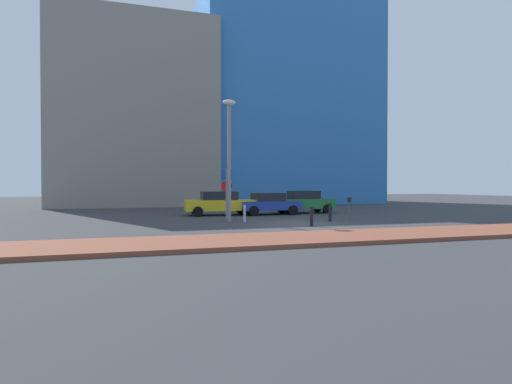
% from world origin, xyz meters
% --- Properties ---
extents(ground_plane, '(120.00, 120.00, 0.00)m').
position_xyz_m(ground_plane, '(0.00, 0.00, 0.00)').
color(ground_plane, '#38383A').
extents(sidewalk_brick, '(40.00, 3.19, 0.14)m').
position_xyz_m(sidewalk_brick, '(0.00, -5.46, 0.07)').
color(sidewalk_brick, brown).
rests_on(sidewalk_brick, ground).
extents(parked_car_yellow, '(4.63, 2.16, 1.55)m').
position_xyz_m(parked_car_yellow, '(-2.77, 7.01, 0.80)').
color(parked_car_yellow, gold).
rests_on(parked_car_yellow, ground).
extents(parked_car_blue, '(4.12, 2.19, 1.45)m').
position_xyz_m(parked_car_blue, '(0.45, 6.64, 0.75)').
color(parked_car_blue, '#1E389E').
rests_on(parked_car_blue, ground).
extents(parked_car_green, '(4.15, 1.96, 1.57)m').
position_xyz_m(parked_car_green, '(3.29, 7.30, 0.80)').
color(parked_car_green, '#237238').
rests_on(parked_car_green, ground).
extents(parking_sign_post, '(0.59, 0.15, 2.83)m').
position_xyz_m(parking_sign_post, '(-3.32, 2.45, 1.78)').
color(parking_sign_post, gray).
rests_on(parking_sign_post, ground).
extents(parking_meter, '(0.18, 0.14, 1.28)m').
position_xyz_m(parking_meter, '(3.41, 1.25, 0.84)').
color(parking_meter, '#4C4C51').
rests_on(parking_meter, ground).
extents(street_lamp, '(0.70, 0.36, 6.51)m').
position_xyz_m(street_lamp, '(-3.22, 2.27, 3.86)').
color(street_lamp, gray).
rests_on(street_lamp, ground).
extents(traffic_bollard_near, '(0.13, 0.13, 0.91)m').
position_xyz_m(traffic_bollard_near, '(-2.52, 1.70, 0.46)').
color(traffic_bollard_near, '#B7B7BC').
rests_on(traffic_bollard_near, ground).
extents(traffic_bollard_mid, '(0.16, 0.16, 0.98)m').
position_xyz_m(traffic_bollard_mid, '(1.97, 0.76, 0.49)').
color(traffic_bollard_mid, black).
rests_on(traffic_bollard_mid, ground).
extents(traffic_bollard_far, '(0.16, 0.16, 0.91)m').
position_xyz_m(traffic_bollard_far, '(0.04, -1.10, 0.46)').
color(traffic_bollard_far, black).
rests_on(traffic_bollard_far, ground).
extents(building_colorful_midrise, '(19.20, 15.63, 23.23)m').
position_xyz_m(building_colorful_midrise, '(8.11, 25.94, 11.62)').
color(building_colorful_midrise, '#3372BF').
rests_on(building_colorful_midrise, ground).
extents(building_under_construction, '(14.88, 11.30, 17.58)m').
position_xyz_m(building_under_construction, '(-8.05, 22.99, 8.79)').
color(building_under_construction, gray).
rests_on(building_under_construction, ground).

